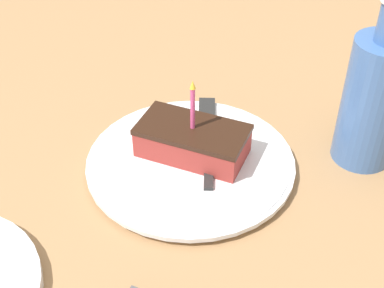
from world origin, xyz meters
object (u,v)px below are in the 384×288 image
bottle (374,97)px  cake_slice (193,140)px  fork (209,134)px  plate (192,161)px

bottle → cake_slice: bearing=-63.7°
fork → plate: bearing=-4.3°
plate → cake_slice: bearing=-163.6°
plate → fork: bearing=175.7°
cake_slice → bottle: (-0.10, 0.21, 0.06)m
plate → cake_slice: (-0.01, -0.00, 0.03)m
bottle → plate: bearing=-61.9°
cake_slice → fork: (-0.05, 0.01, -0.02)m
cake_slice → plate: bearing=16.4°
cake_slice → fork: bearing=172.4°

